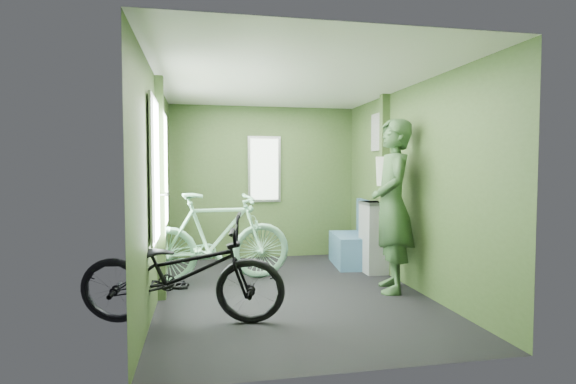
{
  "coord_description": "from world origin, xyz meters",
  "views": [
    {
      "loc": [
        -0.96,
        -4.79,
        1.36
      ],
      "look_at": [
        0.0,
        0.1,
        1.1
      ],
      "focal_mm": 28.0,
      "sensor_mm": 36.0,
      "label": 1
    }
  ],
  "objects_px": {
    "bicycle_mint": "(216,283)",
    "waste_box": "(374,237)",
    "bicycle_black": "(183,325)",
    "bench_seat": "(353,246)",
    "passenger": "(392,205)"
  },
  "relations": [
    {
      "from": "bicycle_mint",
      "to": "waste_box",
      "type": "distance_m",
      "value": 2.1
    },
    {
      "from": "bicycle_black",
      "to": "bench_seat",
      "type": "relative_size",
      "value": 1.94
    },
    {
      "from": "bicycle_mint",
      "to": "waste_box",
      "type": "bearing_deg",
      "value": -92.08
    },
    {
      "from": "bicycle_black",
      "to": "bench_seat",
      "type": "height_order",
      "value": "bench_seat"
    },
    {
      "from": "bench_seat",
      "to": "passenger",
      "type": "bearing_deg",
      "value": -84.71
    },
    {
      "from": "bicycle_mint",
      "to": "passenger",
      "type": "relative_size",
      "value": 0.95
    },
    {
      "from": "waste_box",
      "to": "passenger",
      "type": "bearing_deg",
      "value": -98.89
    },
    {
      "from": "bicycle_black",
      "to": "passenger",
      "type": "height_order",
      "value": "passenger"
    },
    {
      "from": "passenger",
      "to": "bench_seat",
      "type": "xyz_separation_m",
      "value": [
        0.02,
        1.35,
        -0.68
      ]
    },
    {
      "from": "passenger",
      "to": "waste_box",
      "type": "relative_size",
      "value": 2.05
    },
    {
      "from": "bicycle_mint",
      "to": "bicycle_black",
      "type": "bearing_deg",
      "value": 160.02
    },
    {
      "from": "passenger",
      "to": "waste_box",
      "type": "xyz_separation_m",
      "value": [
        0.14,
        0.87,
        -0.49
      ]
    },
    {
      "from": "waste_box",
      "to": "bench_seat",
      "type": "relative_size",
      "value": 1.01
    },
    {
      "from": "bicycle_black",
      "to": "bicycle_mint",
      "type": "relative_size",
      "value": 0.98
    },
    {
      "from": "passenger",
      "to": "waste_box",
      "type": "bearing_deg",
      "value": -174.68
    }
  ]
}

